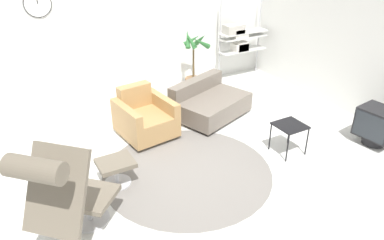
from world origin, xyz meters
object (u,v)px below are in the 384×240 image
Objects in this scene: ottoman at (116,167)px; couch_low at (209,104)px; potted_plant at (194,69)px; armchair_red at (145,119)px; crt_television at (377,125)px; lounge_chair at (61,188)px; side_table at (290,128)px; shelf_unit at (239,38)px.

ottoman is 2.35m from couch_low.
armchair_red is at bearing -143.56° from potted_plant.
crt_television is at bearing -65.94° from potted_plant.
lounge_chair is 2.77× the size of side_table.
ottoman is at bearing -137.93° from potted_plant.
crt_television is 0.33× the size of shelf_unit.
ottoman is 1.31m from armchair_red.
shelf_unit is (4.38, 3.11, 0.13)m from lounge_chair.
side_table is 0.76× the size of crt_television.
ottoman is 0.31× the size of couch_low.
ottoman is 0.37× the size of potted_plant.
couch_low is 2.46× the size of crt_television.
lounge_chair is 4.34m from potted_plant.
crt_television is 0.48× the size of potted_plant.
lounge_chair is at bearing -137.20° from potted_plant.
lounge_chair is 2.45m from armchair_red.
armchair_red reaches higher than crt_television.
couch_low is at bearing 176.65° from armchair_red.
side_table is at bearing 49.70° from lounge_chair.
lounge_chair reaches higher than side_table.
lounge_chair reaches higher than armchair_red.
shelf_unit is (1.51, 1.25, 0.66)m from couch_low.
couch_low is at bearing 78.04° from lounge_chair.
ottoman is at bearing -147.09° from shelf_unit.
ottoman is at bearing 67.96° from crt_television.
armchair_red is (0.83, 1.01, 0.03)m from ottoman.
couch_low is at bearing 27.39° from ottoman.
lounge_chair reaches higher than potted_plant.
lounge_chair is 2.12× the size of crt_television.
crt_television is (3.80, -1.00, 0.08)m from ottoman.
potted_plant reaches higher than side_table.
armchair_red reaches higher than ottoman.
couch_low is (1.25, 0.07, -0.05)m from armchair_red.
shelf_unit is (1.12, 2.84, 0.48)m from side_table.
lounge_chair reaches higher than couch_low.
potted_plant is (-1.41, 3.16, 0.15)m from crt_television.
crt_television is 3.46m from potted_plant.
side_table is (0.39, -1.60, 0.18)m from couch_low.
lounge_chair is 1.21m from ottoman.
armchair_red is at bearing 137.17° from side_table.
armchair_red is (1.61, 1.79, -0.47)m from lounge_chair.
armchair_red is at bearing -154.48° from shelf_unit.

